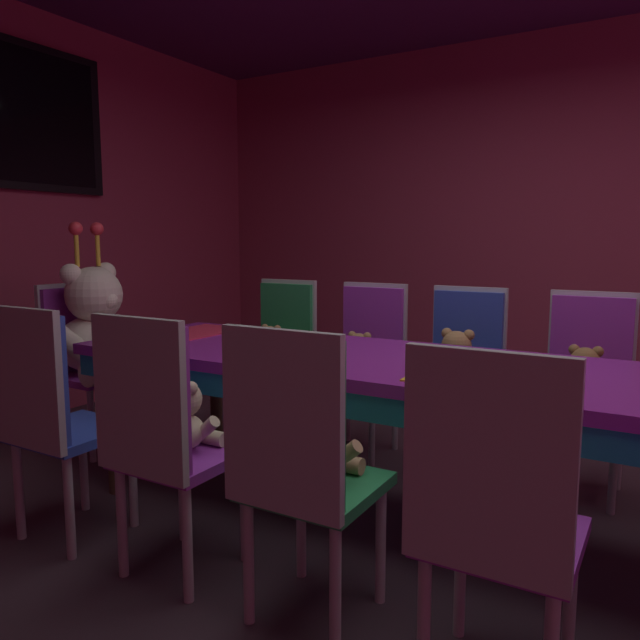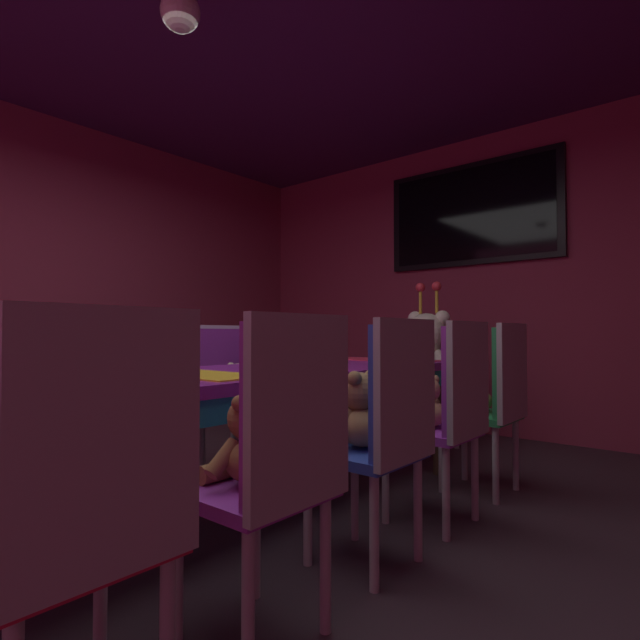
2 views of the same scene
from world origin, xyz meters
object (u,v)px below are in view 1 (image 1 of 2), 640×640
object	(u,v)px
chair_right_3	(464,359)
teddy_right_2	(584,379)
chair_left_2	(493,498)
teddy_right_5	(270,348)
teddy_right_3	(456,364)
teddy_left_2	(506,483)
chair_left_5	(46,403)
chair_right_5	(282,341)
king_teddy_bear	(97,327)
chair_left_3	(296,451)
banquet_table	(474,387)
chair_right_2	(588,370)
throne_chair	(78,348)
chair_right_4	(369,349)
teddy_left_4	(185,420)
teddy_left_3	(319,444)
chair_left_4	(157,424)

from	to	relation	value
chair_right_3	teddy_right_2	bearing A→B (deg)	78.65
chair_left_2	teddy_right_5	bearing A→B (deg)	48.54
teddy_right_3	teddy_right_5	xyz separation A→B (m)	(-0.00, 1.19, -0.03)
teddy_left_2	teddy_right_3	xyz separation A→B (m)	(1.44, 0.61, 0.01)
chair_left_5	teddy_right_5	bearing A→B (deg)	0.84
chair_right_5	king_teddy_bear	distance (m)	1.13
chair_left_2	chair_left_3	xyz separation A→B (m)	(0.04, 0.61, 0.00)
banquet_table	chair_right_2	distance (m)	0.93
throne_chair	king_teddy_bear	distance (m)	0.22
banquet_table	teddy_right_5	world-z (taller)	banquet_table
teddy_right_2	teddy_right_5	world-z (taller)	teddy_right_2
chair_left_5	chair_right_3	world-z (taller)	same
teddy_right_3	teddy_right_5	bearing A→B (deg)	-89.97
chair_right_4	chair_right_5	world-z (taller)	same
teddy_left_2	chair_left_5	size ratio (longest dim) A/B	0.32
chair_right_3	chair_right_4	size ratio (longest dim) A/B	1.00
chair_left_2	teddy_left_4	distance (m)	1.19
chair_left_2	teddy_left_2	size ratio (longest dim) A/B	3.17
teddy_left_3	chair_left_5	world-z (taller)	chair_left_5
teddy_right_2	teddy_right_3	bearing A→B (deg)	-88.01
banquet_table	teddy_right_3	size ratio (longest dim) A/B	10.93
teddy_left_3	king_teddy_bear	bearing A→B (deg)	69.91
chair_left_5	chair_right_3	size ratio (longest dim) A/B	1.00
throne_chair	king_teddy_bear	size ratio (longest dim) A/B	1.12
teddy_left_2	chair_left_2	bearing A→B (deg)	180.00
teddy_left_3	chair_left_4	xyz separation A→B (m)	(-0.16, 0.57, 0.02)
chair_right_2	king_teddy_bear	xyz separation A→B (m)	(-0.87, 2.53, 0.14)
teddy_left_2	chair_left_5	xyz separation A→B (m)	(-0.14, 1.77, 0.01)
chair_left_4	throne_chair	bearing A→B (deg)	60.45
teddy_left_3	chair_right_5	size ratio (longest dim) A/B	0.30
chair_left_5	teddy_right_3	bearing A→B (deg)	-36.43
chair_right_3	teddy_left_4	bearing A→B (deg)	-20.17
teddy_right_3	king_teddy_bear	world-z (taller)	king_teddy_bear
teddy_left_2	chair_right_3	bearing A→B (deg)	20.86
teddy_left_2	chair_right_4	size ratio (longest dim) A/B	0.32
teddy_right_2	teddy_left_3	bearing A→B (deg)	-23.64
chair_left_2	chair_right_4	xyz separation A→B (m)	(1.73, 1.18, 0.00)
chair_left_2	chair_left_5	bearing A→B (deg)	89.81
teddy_left_2	throne_chair	size ratio (longest dim) A/B	0.32
chair_left_5	throne_chair	size ratio (longest dim) A/B	1.00
chair_right_2	chair_right_4	size ratio (longest dim) A/B	1.00
chair_right_3	chair_right_5	size ratio (longest dim) A/B	1.00
teddy_left_3	king_teddy_bear	xyz separation A→B (m)	(0.70, 1.91, 0.16)
chair_left_4	throne_chair	xyz separation A→B (m)	(0.85, 1.51, 0.00)
teddy_left_3	teddy_left_4	bearing A→B (deg)	91.32
chair_left_5	king_teddy_bear	distance (m)	1.16
teddy_left_2	chair_right_4	bearing A→B (deg)	36.61
teddy_left_4	chair_right_4	xyz separation A→B (m)	(1.57, 0.00, 0.02)
banquet_table	chair_left_2	world-z (taller)	chair_left_2
chair_right_4	throne_chair	size ratio (longest dim) A/B	1.00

